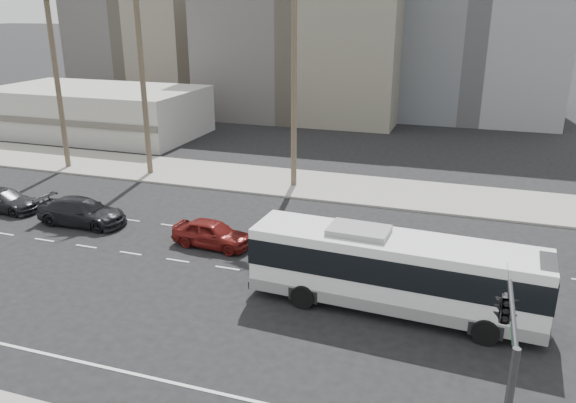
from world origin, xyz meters
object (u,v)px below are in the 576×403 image
at_px(car_a, 212,233).
at_px(traffic_signal, 506,320).
at_px(city_bus, 394,270).
at_px(car_c, 5,200).
at_px(car_b, 82,212).

xyz_separation_m(car_a, traffic_signal, (15.08, -12.92, 4.58)).
height_order(city_bus, car_c, city_bus).
distance_m(city_bus, traffic_signal, 10.52).
distance_m(city_bus, car_c, 27.55).
bearing_deg(traffic_signal, city_bus, 114.12).
xyz_separation_m(city_bus, car_c, (-27.09, 4.85, -1.25)).
relative_size(car_b, car_c, 1.14).
distance_m(car_a, car_b, 9.47).
distance_m(city_bus, car_b, 20.94).
bearing_deg(car_c, city_bus, -98.73).
xyz_separation_m(car_b, traffic_signal, (24.54, -13.46, 4.55)).
xyz_separation_m(city_bus, car_b, (-20.44, 4.39, -1.14)).
relative_size(city_bus, car_c, 2.60).
height_order(car_a, car_b, car_b).
xyz_separation_m(car_a, car_c, (-16.10, 1.01, -0.06)).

